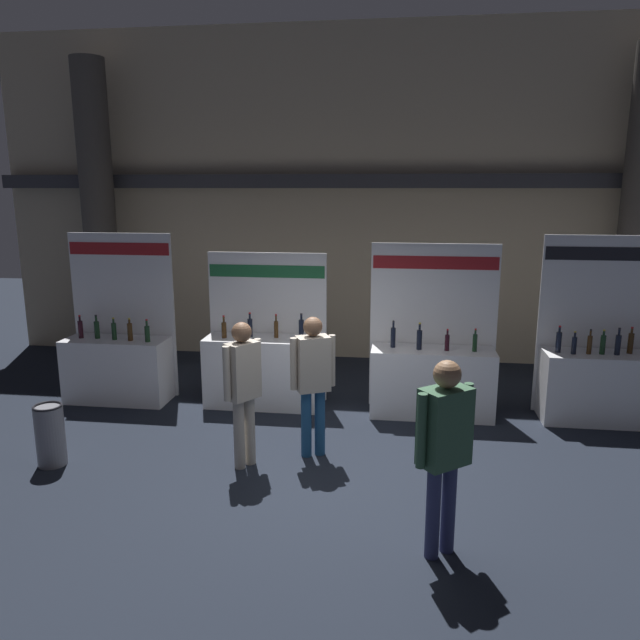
# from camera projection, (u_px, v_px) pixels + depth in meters

# --- Properties ---
(ground_plane) EXTENTS (26.41, 26.41, 0.00)m
(ground_plane) POSITION_uv_depth(u_px,v_px,m) (320.00, 472.00, 6.77)
(ground_plane) COLOR black
(hall_colonnade) EXTENTS (13.20, 1.14, 5.89)m
(hall_colonnade) POSITION_uv_depth(u_px,v_px,m) (356.00, 200.00, 10.72)
(hall_colonnade) COLOR tan
(hall_colonnade) RESTS_ON ground_plane
(exhibitor_booth_0) EXTENTS (1.59, 0.66, 2.48)m
(exhibitor_booth_0) POSITION_uv_depth(u_px,v_px,m) (119.00, 361.00, 8.96)
(exhibitor_booth_0) COLOR white
(exhibitor_booth_0) RESTS_ON ground_plane
(exhibitor_booth_1) EXTENTS (1.76, 0.66, 2.21)m
(exhibitor_booth_1) POSITION_uv_depth(u_px,v_px,m) (264.00, 365.00, 8.77)
(exhibitor_booth_1) COLOR white
(exhibitor_booth_1) RESTS_ON ground_plane
(exhibitor_booth_2) EXTENTS (1.77, 0.66, 2.38)m
(exhibitor_booth_2) POSITION_uv_depth(u_px,v_px,m) (432.00, 374.00, 8.40)
(exhibitor_booth_2) COLOR white
(exhibitor_booth_2) RESTS_ON ground_plane
(exhibitor_booth_3) EXTENTS (1.75, 0.66, 2.51)m
(exhibitor_booth_3) POSITION_uv_depth(u_px,v_px,m) (606.00, 378.00, 8.14)
(exhibitor_booth_3) COLOR white
(exhibitor_booth_3) RESTS_ON ground_plane
(trash_bin) EXTENTS (0.32, 0.32, 0.72)m
(trash_bin) POSITION_uv_depth(u_px,v_px,m) (50.00, 435.00, 6.88)
(trash_bin) COLOR slate
(trash_bin) RESTS_ON ground_plane
(visitor_0) EXTENTS (0.49, 0.46, 1.76)m
(visitor_0) POSITION_uv_depth(u_px,v_px,m) (444.00, 440.00, 5.03)
(visitor_0) COLOR navy
(visitor_0) RESTS_ON ground_plane
(visitor_3) EXTENTS (0.50, 0.37, 1.69)m
(visitor_3) POSITION_uv_depth(u_px,v_px,m) (313.00, 374.00, 6.99)
(visitor_3) COLOR navy
(visitor_3) RESTS_ON ground_plane
(visitor_6) EXTENTS (0.39, 0.45, 1.69)m
(visitor_6) POSITION_uv_depth(u_px,v_px,m) (243.00, 383.00, 6.72)
(visitor_6) COLOR #ADA393
(visitor_6) RESTS_ON ground_plane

